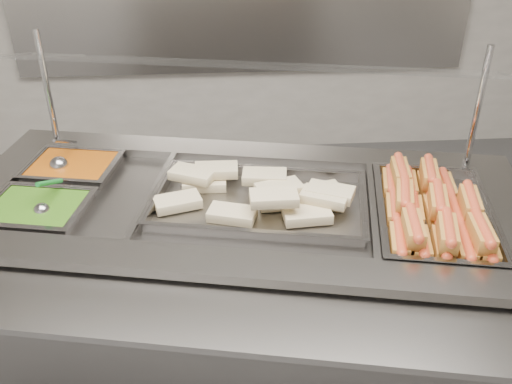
{
  "coord_description": "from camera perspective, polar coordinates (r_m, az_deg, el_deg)",
  "views": [
    {
      "loc": [
        -0.2,
        -1.32,
        1.89
      ],
      "look_at": [
        -0.08,
        0.28,
        0.93
      ],
      "focal_mm": 40.0,
      "sensor_mm": 36.0,
      "label": 1
    }
  ],
  "objects": [
    {
      "name": "tray_rail",
      "position": [
        1.52,
        -4.43,
        -12.13
      ],
      "size": [
        1.82,
        0.71,
        0.05
      ],
      "color": "gray",
      "rests_on": "steam_counter"
    },
    {
      "name": "pan_hotdogs",
      "position": [
        1.94,
        17.26,
        -2.74
      ],
      "size": [
        0.45,
        0.61,
        0.1
      ],
      "color": "gray",
      "rests_on": "steam_counter"
    },
    {
      "name": "serving_spoon",
      "position": [
        1.95,
        -20.48,
        -1.3
      ],
      "size": [
        0.07,
        0.18,
        0.13
      ],
      "color": "#AEAEB3",
      "rests_on": "pan_peas"
    },
    {
      "name": "pan_peas",
      "position": [
        1.99,
        -20.94,
        -2.38
      ],
      "size": [
        0.34,
        0.3,
        0.1
      ],
      "color": "gray",
      "rests_on": "steam_counter"
    },
    {
      "name": "steam_counter",
      "position": [
        2.16,
        -1.34,
        -10.79
      ],
      "size": [
        2.02,
        1.19,
        0.91
      ],
      "color": "slate",
      "rests_on": "ground"
    },
    {
      "name": "pan_beans",
      "position": [
        2.22,
        -17.75,
        1.69
      ],
      "size": [
        0.34,
        0.3,
        0.1
      ],
      "color": "gray",
      "rests_on": "steam_counter"
    },
    {
      "name": "hotdogs_in_buns",
      "position": [
        1.89,
        17.1,
        -1.72
      ],
      "size": [
        0.34,
        0.56,
        0.12
      ],
      "color": "#AB6424",
      "rests_on": "pan_hotdogs"
    },
    {
      "name": "tortilla_wraps",
      "position": [
        1.9,
        1.1,
        -0.12
      ],
      "size": [
        0.67,
        0.36,
        0.1
      ],
      "color": "tan",
      "rests_on": "pan_wraps"
    },
    {
      "name": "ladle",
      "position": [
        2.2,
        -19.04,
        2.65
      ],
      "size": [
        0.07,
        0.2,
        0.14
      ],
      "color": "#AEAEB3",
      "rests_on": "pan_beans"
    },
    {
      "name": "pan_wraps",
      "position": [
        1.9,
        0.3,
        -1.3
      ],
      "size": [
        0.75,
        0.53,
        0.07
      ],
      "color": "gray",
      "rests_on": "steam_counter"
    },
    {
      "name": "sneeze_guard",
      "position": [
        1.94,
        -0.67,
        12.22
      ],
      "size": [
        1.68,
        0.62,
        0.44
      ],
      "color": "#BAB9BE",
      "rests_on": "steam_counter"
    }
  ]
}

